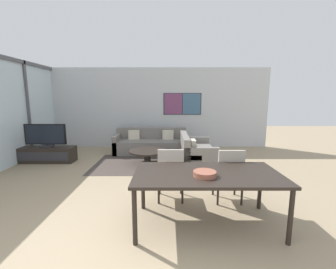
{
  "coord_description": "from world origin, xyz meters",
  "views": [
    {
      "loc": [
        0.51,
        -1.94,
        1.78
      ],
      "look_at": [
        0.5,
        3.06,
        0.95
      ],
      "focal_mm": 24.0,
      "sensor_mm": 36.0,
      "label": 1
    }
  ],
  "objects_px": {
    "dining_table": "(207,177)",
    "dining_chair_centre": "(229,173)",
    "fruit_bowl": "(205,173)",
    "dining_chair_left": "(171,172)",
    "sofa_side": "(195,154)",
    "coffee_table": "(148,154)",
    "sofa_main": "(151,144)",
    "television": "(46,136)",
    "tv_console": "(48,154)"
  },
  "relations": [
    {
      "from": "dining_table",
      "to": "sofa_side",
      "type": "bearing_deg",
      "value": 86.36
    },
    {
      "from": "fruit_bowl",
      "to": "dining_chair_left",
      "type": "bearing_deg",
      "value": 116.64
    },
    {
      "from": "sofa_main",
      "to": "dining_chair_left",
      "type": "bearing_deg",
      "value": -80.19
    },
    {
      "from": "sofa_side",
      "to": "sofa_main",
      "type": "bearing_deg",
      "value": 46.81
    },
    {
      "from": "dining_chair_centre",
      "to": "fruit_bowl",
      "type": "bearing_deg",
      "value": -123.79
    },
    {
      "from": "dining_chair_left",
      "to": "dining_table",
      "type": "bearing_deg",
      "value": -56.04
    },
    {
      "from": "sofa_side",
      "to": "coffee_table",
      "type": "relative_size",
      "value": 1.6
    },
    {
      "from": "fruit_bowl",
      "to": "television",
      "type": "bearing_deg",
      "value": 139.79
    },
    {
      "from": "dining_chair_centre",
      "to": "coffee_table",
      "type": "bearing_deg",
      "value": 125.39
    },
    {
      "from": "fruit_bowl",
      "to": "dining_table",
      "type": "bearing_deg",
      "value": 68.2
    },
    {
      "from": "sofa_side",
      "to": "dining_chair_centre",
      "type": "bearing_deg",
      "value": -172.5
    },
    {
      "from": "dining_chair_left",
      "to": "dining_chair_centre",
      "type": "height_order",
      "value": "same"
    },
    {
      "from": "dining_table",
      "to": "dining_chair_left",
      "type": "distance_m",
      "value": 0.9
    },
    {
      "from": "sofa_side",
      "to": "dining_chair_centre",
      "type": "height_order",
      "value": "dining_chair_centre"
    },
    {
      "from": "sofa_main",
      "to": "dining_table",
      "type": "bearing_deg",
      "value": -75.4
    },
    {
      "from": "dining_table",
      "to": "dining_chair_centre",
      "type": "relative_size",
      "value": 2.12
    },
    {
      "from": "television",
      "to": "dining_chair_left",
      "type": "bearing_deg",
      "value": -34.91
    },
    {
      "from": "tv_console",
      "to": "fruit_bowl",
      "type": "xyz_separation_m",
      "value": [
        3.85,
        -3.25,
        0.59
      ]
    },
    {
      "from": "dining_chair_centre",
      "to": "dining_chair_left",
      "type": "bearing_deg",
      "value": 177.01
    },
    {
      "from": "dining_chair_centre",
      "to": "sofa_main",
      "type": "bearing_deg",
      "value": 114.32
    },
    {
      "from": "sofa_side",
      "to": "dining_chair_left",
      "type": "height_order",
      "value": "dining_chair_left"
    },
    {
      "from": "dining_table",
      "to": "fruit_bowl",
      "type": "xyz_separation_m",
      "value": [
        -0.06,
        -0.14,
        0.1
      ]
    },
    {
      "from": "sofa_main",
      "to": "dining_table",
      "type": "distance_m",
      "value": 4.35
    },
    {
      "from": "dining_chair_left",
      "to": "sofa_main",
      "type": "bearing_deg",
      "value": 99.81
    },
    {
      "from": "coffee_table",
      "to": "dining_table",
      "type": "relative_size",
      "value": 0.5
    },
    {
      "from": "sofa_main",
      "to": "coffee_table",
      "type": "relative_size",
      "value": 2.31
    },
    {
      "from": "sofa_main",
      "to": "sofa_side",
      "type": "distance_m",
      "value": 1.76
    },
    {
      "from": "sofa_side",
      "to": "dining_chair_centre",
      "type": "relative_size",
      "value": 1.69
    },
    {
      "from": "sofa_main",
      "to": "dining_table",
      "type": "height_order",
      "value": "sofa_main"
    },
    {
      "from": "tv_console",
      "to": "dining_table",
      "type": "relative_size",
      "value": 0.75
    },
    {
      "from": "tv_console",
      "to": "dining_chair_left",
      "type": "distance_m",
      "value": 4.17
    },
    {
      "from": "sofa_side",
      "to": "television",
      "type": "bearing_deg",
      "value": 88.25
    },
    {
      "from": "dining_chair_left",
      "to": "fruit_bowl",
      "type": "height_order",
      "value": "dining_chair_left"
    },
    {
      "from": "dining_chair_centre",
      "to": "fruit_bowl",
      "type": "height_order",
      "value": "dining_chair_centre"
    },
    {
      "from": "sofa_main",
      "to": "dining_chair_left",
      "type": "distance_m",
      "value": 3.52
    },
    {
      "from": "coffee_table",
      "to": "dining_table",
      "type": "height_order",
      "value": "dining_table"
    },
    {
      "from": "tv_console",
      "to": "dining_chair_centre",
      "type": "xyz_separation_m",
      "value": [
        4.4,
        -2.43,
        0.3
      ]
    },
    {
      "from": "coffee_table",
      "to": "fruit_bowl",
      "type": "height_order",
      "value": "fruit_bowl"
    },
    {
      "from": "dining_chair_centre",
      "to": "fruit_bowl",
      "type": "xyz_separation_m",
      "value": [
        -0.55,
        -0.82,
        0.29
      ]
    },
    {
      "from": "television",
      "to": "dining_chair_left",
      "type": "distance_m",
      "value": 4.17
    },
    {
      "from": "sofa_side",
      "to": "dining_table",
      "type": "distance_m",
      "value": 3.03
    },
    {
      "from": "sofa_side",
      "to": "coffee_table",
      "type": "bearing_deg",
      "value": 93.33
    },
    {
      "from": "television",
      "to": "coffee_table",
      "type": "distance_m",
      "value": 2.86
    },
    {
      "from": "coffee_table",
      "to": "fruit_bowl",
      "type": "relative_size",
      "value": 3.28
    },
    {
      "from": "dining_chair_centre",
      "to": "sofa_side",
      "type": "bearing_deg",
      "value": 97.5
    },
    {
      "from": "coffee_table",
      "to": "dining_chair_left",
      "type": "distance_m",
      "value": 2.27
    },
    {
      "from": "tv_console",
      "to": "dining_chair_left",
      "type": "xyz_separation_m",
      "value": [
        3.41,
        -2.38,
        0.3
      ]
    },
    {
      "from": "sofa_side",
      "to": "dining_chair_left",
      "type": "xyz_separation_m",
      "value": [
        -0.68,
        -2.25,
        0.24
      ]
    },
    {
      "from": "tv_console",
      "to": "fruit_bowl",
      "type": "bearing_deg",
      "value": -40.2
    },
    {
      "from": "coffee_table",
      "to": "sofa_side",
      "type": "bearing_deg",
      "value": 3.33
    }
  ]
}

